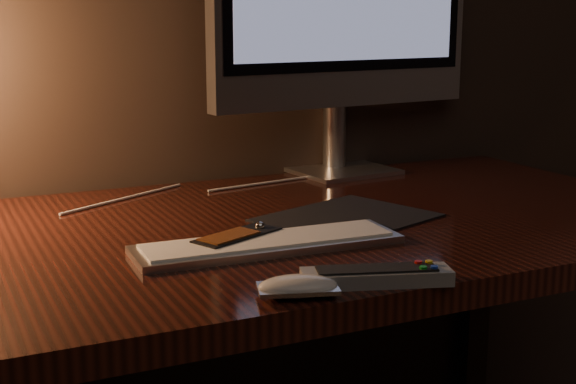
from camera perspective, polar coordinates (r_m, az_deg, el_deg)
name	(u,v)px	position (r m, az deg, el deg)	size (l,w,h in m)	color
desk	(217,291)	(1.38, -5.08, -7.04)	(1.60, 0.75, 0.75)	#36120C
keyboard	(268,243)	(1.16, -1.43, -3.66)	(0.39, 0.11, 0.01)	silver
mousepad	(347,218)	(1.34, 4.21, -1.83)	(0.27, 0.21, 0.00)	black
mouse	(298,289)	(0.97, 0.70, -6.94)	(0.10, 0.05, 0.02)	white
media_remote	(237,239)	(1.18, -3.62, -3.35)	(0.15, 0.11, 0.03)	black
tv_remote	(376,276)	(1.02, 6.31, -5.95)	(0.19, 0.10, 0.02)	gray
cable	(201,191)	(1.54, -6.18, 0.05)	(0.00, 0.00, 0.58)	white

